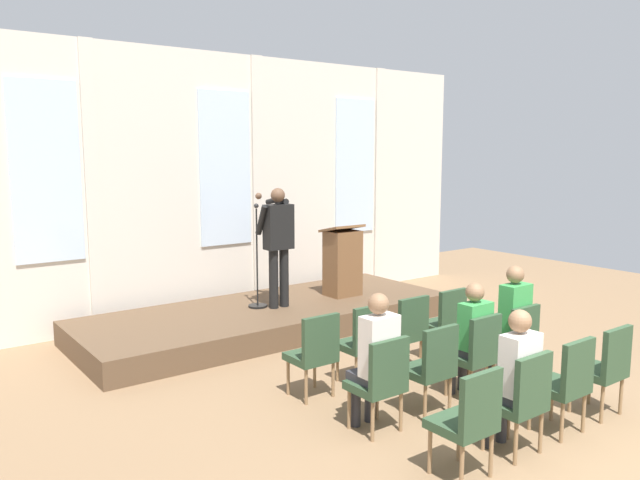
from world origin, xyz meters
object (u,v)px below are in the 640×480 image
at_px(chair_r0_c1, 363,339).
at_px(chair_r1_c2, 476,351).
at_px(chair_r1_c1, 432,364).
at_px(chair_r1_c3, 516,340).
at_px(audience_r1_c3, 511,319).
at_px(chair_r0_c2, 407,329).
at_px(chair_r2_c2, 566,380).
at_px(mic_stand, 257,285).
at_px(chair_r2_c0, 469,417).
at_px(audience_r1_c0, 375,355).
at_px(chair_r0_c0, 315,350).
at_px(speaker, 278,238).
at_px(audience_r2_c1, 514,373).
at_px(chair_r1_c0, 381,379).
at_px(chair_r2_c3, 605,365).
at_px(lectern, 343,261).
at_px(chair_r0_c3, 446,320).
at_px(audience_r1_c2, 471,333).
at_px(chair_r2_c1, 521,397).

bearing_deg(chair_r0_c1, chair_r1_c2, -56.90).
xyz_separation_m(chair_r1_c1, chair_r1_c2, (0.69, 0.00, 0.00)).
relative_size(chair_r1_c3, audience_r1_c3, 0.68).
bearing_deg(chair_r0_c2, chair_r2_c2, -90.00).
distance_m(mic_stand, chair_r2_c0, 4.83).
bearing_deg(mic_stand, chair_r2_c2, -83.93).
bearing_deg(audience_r1_c0, chair_r0_c0, 90.00).
xyz_separation_m(speaker, audience_r2_c1, (-0.44, -4.48, -0.66)).
bearing_deg(chair_r0_c2, audience_r1_c0, -144.66).
relative_size(speaker, chair_r1_c1, 1.90).
bearing_deg(chair_r1_c2, mic_stand, 97.79).
distance_m(chair_r0_c2, chair_r2_c0, 2.52).
xyz_separation_m(speaker, chair_r1_c0, (-1.12, -3.51, -0.85)).
bearing_deg(audience_r1_c0, mic_stand, 76.46).
distance_m(chair_r0_c0, chair_r1_c0, 1.06).
height_order(chair_r0_c0, chair_r2_c3, same).
height_order(mic_stand, chair_r2_c3, mic_stand).
height_order(audience_r1_c0, chair_r2_c0, audience_r1_c0).
relative_size(chair_r0_c0, audience_r1_c3, 0.68).
height_order(chair_r1_c0, audience_r2_c1, audience_r2_c1).
distance_m(audience_r1_c0, audience_r2_c1, 1.26).
distance_m(lectern, chair_r1_c1, 3.94).
relative_size(chair_r2_c0, chair_r2_c2, 1.00).
relative_size(chair_r0_c3, audience_r1_c2, 0.74).
bearing_deg(chair_r2_c2, chair_r2_c3, 0.00).
relative_size(chair_r0_c2, chair_r0_c3, 1.00).
relative_size(speaker, audience_r1_c3, 1.29).
bearing_deg(chair_r0_c0, audience_r2_c1, -71.27).
distance_m(lectern, chair_r2_c1, 4.91).
relative_size(chair_r1_c2, chair_r2_c0, 1.00).
height_order(chair_r1_c3, chair_r2_c2, same).
height_order(mic_stand, chair_r2_c0, mic_stand).
xyz_separation_m(chair_r0_c2, chair_r1_c3, (0.69, -1.06, 0.00)).
height_order(speaker, audience_r1_c3, speaker).
distance_m(chair_r0_c1, chair_r2_c0, 2.22).
height_order(mic_stand, chair_r0_c0, mic_stand).
distance_m(chair_r1_c1, chair_r2_c1, 1.06).
xyz_separation_m(chair_r0_c2, chair_r2_c0, (-1.38, -2.11, 0.00)).
height_order(chair_r0_c3, chair_r1_c1, same).
bearing_deg(audience_r1_c0, audience_r2_c1, -56.84).
bearing_deg(chair_r1_c0, audience_r1_c2, 3.50).
relative_size(audience_r1_c3, chair_r2_c1, 1.47).
distance_m(chair_r0_c1, audience_r1_c3, 1.70).
distance_m(chair_r1_c2, chair_r2_c1, 1.26).
distance_m(chair_r0_c0, chair_r2_c3, 2.95).
relative_size(lectern, audience_r2_c1, 0.89).
relative_size(chair_r2_c1, audience_r2_c1, 0.72).
relative_size(chair_r0_c2, chair_r1_c1, 1.00).
bearing_deg(speaker, chair_r0_c1, -100.05).
xyz_separation_m(chair_r0_c1, chair_r1_c2, (0.69, -1.06, 0.00)).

